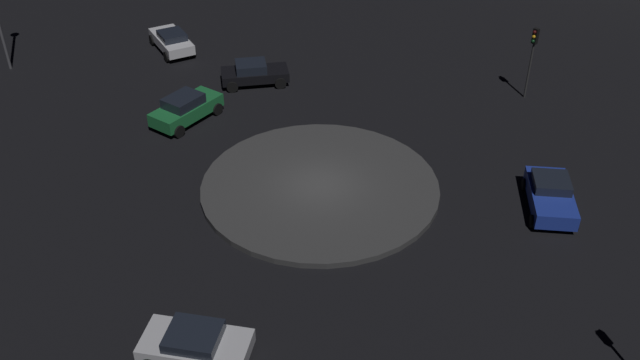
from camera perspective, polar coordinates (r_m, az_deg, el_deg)
ground_plane at (r=34.24m, az=-0.00°, el=-0.75°), size 118.32×118.32×0.00m
roundabout_island at (r=34.15m, az=-0.00°, el=-0.55°), size 11.48×11.48×0.29m
car_silver at (r=26.27m, az=-9.99°, el=-12.87°), size 4.14×4.01×1.32m
car_blue at (r=34.27m, az=18.06°, el=-1.16°), size 4.19×4.08×1.46m
car_white at (r=48.78m, az=-11.85°, el=10.93°), size 4.41×2.48×1.40m
car_green at (r=40.04m, az=-10.74°, el=5.70°), size 2.99×4.54×1.61m
car_black at (r=43.63m, az=-5.34°, el=8.59°), size 3.40×4.39×1.43m
traffic_light_south at (r=42.62m, az=16.74°, el=10.03°), size 0.30×0.36×4.32m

